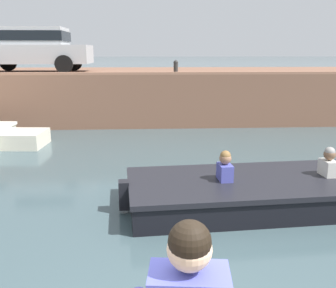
% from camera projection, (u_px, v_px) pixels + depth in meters
% --- Properties ---
extents(ground_plane, '(400.00, 400.00, 0.00)m').
position_uv_depth(ground_plane, '(163.00, 180.00, 7.38)').
color(ground_plane, '#3D5156').
extents(far_quay_wall, '(60.00, 6.00, 1.75)m').
position_uv_depth(far_quay_wall, '(154.00, 92.00, 14.94)').
color(far_quay_wall, brown).
rests_on(far_quay_wall, ground).
extents(far_wall_coping, '(60.00, 0.24, 0.08)m').
position_uv_depth(far_wall_coping, '(156.00, 73.00, 11.93)').
color(far_wall_coping, '#9F6C52').
rests_on(far_wall_coping, far_quay_wall).
extents(motorboat_passing, '(6.22, 2.13, 0.95)m').
position_uv_depth(motorboat_passing, '(296.00, 190.00, 6.18)').
color(motorboat_passing, black).
rests_on(motorboat_passing, ground).
extents(car_left_inner_silver, '(4.01, 2.03, 1.54)m').
position_uv_depth(car_left_inner_silver, '(35.00, 48.00, 13.31)').
color(car_left_inner_silver, '#B7BABC').
rests_on(car_left_inner_silver, far_quay_wall).
extents(mooring_bollard_mid, '(0.15, 0.15, 0.45)m').
position_uv_depth(mooring_bollard_mid, '(176.00, 67.00, 12.04)').
color(mooring_bollard_mid, '#2D2B28').
rests_on(mooring_bollard_mid, far_quay_wall).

